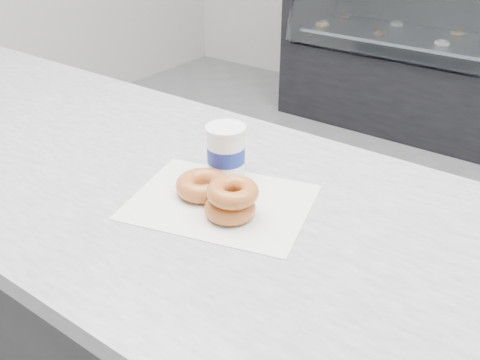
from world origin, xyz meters
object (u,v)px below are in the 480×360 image
(counter, at_px, (177,335))
(donut_stack, at_px, (231,200))
(donut_single, at_px, (203,185))
(coffee_cup, at_px, (226,151))

(counter, height_order, donut_stack, donut_stack)
(donut_single, bearing_deg, coffee_cup, 96.51)
(counter, bearing_deg, donut_stack, -8.26)
(counter, bearing_deg, donut_single, 0.51)
(counter, xyz_separation_m, donut_stack, (0.20, -0.03, 0.48))
(counter, distance_m, donut_stack, 0.52)
(donut_single, bearing_deg, counter, -179.49)
(donut_single, bearing_deg, donut_stack, -17.45)
(counter, distance_m, coffee_cup, 0.52)
(donut_stack, height_order, coffee_cup, coffee_cup)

